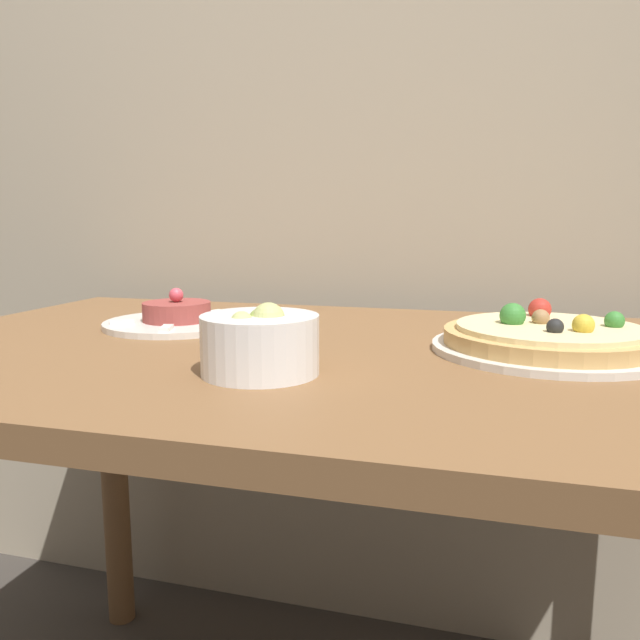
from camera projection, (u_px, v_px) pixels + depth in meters
name	position (u px, v px, depth m)	size (l,w,h in m)	color
back_wall	(386.00, 49.00, 1.31)	(8.00, 0.05, 2.60)	tan
dining_table	(317.00, 416.00, 0.91)	(1.29, 0.80, 0.77)	brown
pizza_plate	(549.00, 339.00, 0.85)	(0.31, 0.31, 0.07)	silver
tartare_plate	(177.00, 318.00, 1.05)	(0.24, 0.24, 0.07)	silver
small_bowl	(260.00, 343.00, 0.73)	(0.14, 0.14, 0.09)	white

